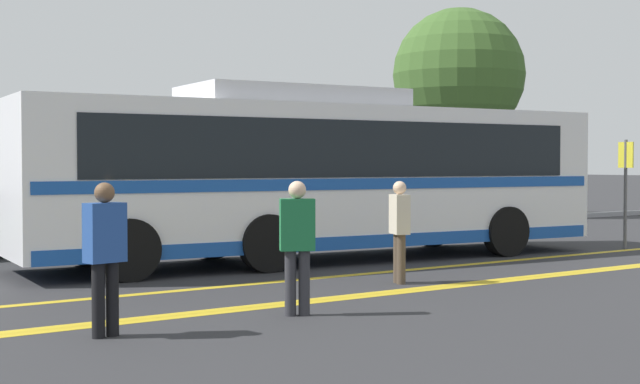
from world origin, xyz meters
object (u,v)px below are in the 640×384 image
pedestrian_0 (399,226)px  pedestrian_2 (105,250)px  transit_bus (319,173)px  pedestrian_1 (297,239)px  tree_0 (459,75)px  bus_stop_sign (626,180)px

pedestrian_0 → pedestrian_2: 5.53m
transit_bus → pedestrian_1: (-3.80, -4.96, -0.74)m
pedestrian_1 → tree_0: (16.02, 13.86, 4.05)m
transit_bus → pedestrian_0: size_ratio=7.58×
transit_bus → tree_0: tree_0 is taller
pedestrian_1 → pedestrian_0: bearing=55.1°
pedestrian_0 → tree_0: tree_0 is taller
transit_bus → bus_stop_sign: 7.02m
pedestrian_1 → pedestrian_2: pedestrian_2 is taller
pedestrian_0 → bus_stop_sign: bus_stop_sign is taller
pedestrian_2 → bus_stop_sign: 13.30m
pedestrian_1 → bus_stop_sign: bus_stop_sign is taller
bus_stop_sign → tree_0: size_ratio=0.33×
tree_0 → pedestrian_1: bearing=-139.1°
pedestrian_2 → transit_bus: bearing=28.6°
transit_bus → tree_0: size_ratio=1.65×
transit_bus → bus_stop_sign: size_ratio=5.07×
transit_bus → tree_0: bearing=131.5°
pedestrian_1 → tree_0: size_ratio=0.23×
transit_bus → pedestrian_0: bearing=-9.1°
pedestrian_2 → tree_0: bearing=27.3°
pedestrian_2 → tree_0: (18.45, 13.79, 4.04)m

